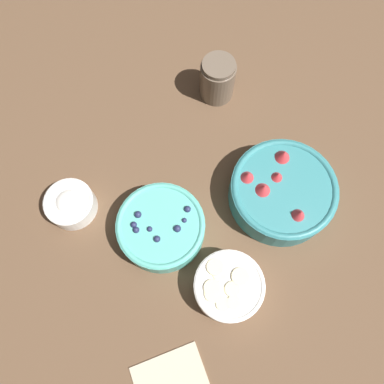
{
  "coord_description": "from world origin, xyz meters",
  "views": [
    {
      "loc": [
        0.19,
        0.13,
        0.76
      ],
      "look_at": [
        0.02,
        -0.05,
        0.05
      ],
      "focal_mm": 35.0,
      "sensor_mm": 36.0,
      "label": 1
    }
  ],
  "objects_px": {
    "bowl_blueberries": "(161,227)",
    "bowl_cream": "(70,204)",
    "bowl_bananas": "(228,286)",
    "jar_chocolate": "(217,80)",
    "bowl_strawberries": "(282,191)"
  },
  "relations": [
    {
      "from": "bowl_cream",
      "to": "jar_chocolate",
      "type": "bearing_deg",
      "value": 179.53
    },
    {
      "from": "bowl_cream",
      "to": "jar_chocolate",
      "type": "xyz_separation_m",
      "value": [
        -0.42,
        0.0,
        0.02
      ]
    },
    {
      "from": "bowl_blueberries",
      "to": "jar_chocolate",
      "type": "distance_m",
      "value": 0.36
    },
    {
      "from": "bowl_strawberries",
      "to": "jar_chocolate",
      "type": "distance_m",
      "value": 0.29
    },
    {
      "from": "bowl_blueberries",
      "to": "bowl_cream",
      "type": "distance_m",
      "value": 0.2
    },
    {
      "from": "bowl_bananas",
      "to": "jar_chocolate",
      "type": "height_order",
      "value": "jar_chocolate"
    },
    {
      "from": "bowl_strawberries",
      "to": "bowl_blueberries",
      "type": "distance_m",
      "value": 0.26
    },
    {
      "from": "bowl_strawberries",
      "to": "bowl_cream",
      "type": "xyz_separation_m",
      "value": [
        0.33,
        -0.28,
        -0.01
      ]
    },
    {
      "from": "bowl_blueberries",
      "to": "jar_chocolate",
      "type": "height_order",
      "value": "jar_chocolate"
    },
    {
      "from": "jar_chocolate",
      "to": "bowl_cream",
      "type": "bearing_deg",
      "value": -0.47
    },
    {
      "from": "bowl_cream",
      "to": "jar_chocolate",
      "type": "distance_m",
      "value": 0.42
    },
    {
      "from": "bowl_cream",
      "to": "bowl_blueberries",
      "type": "bearing_deg",
      "value": 121.38
    },
    {
      "from": "bowl_cream",
      "to": "jar_chocolate",
      "type": "relative_size",
      "value": 0.99
    },
    {
      "from": "bowl_blueberries",
      "to": "bowl_cream",
      "type": "xyz_separation_m",
      "value": [
        0.1,
        -0.17,
        -0.01
      ]
    },
    {
      "from": "bowl_strawberries",
      "to": "bowl_bananas",
      "type": "bearing_deg",
      "value": 15.04
    }
  ]
}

